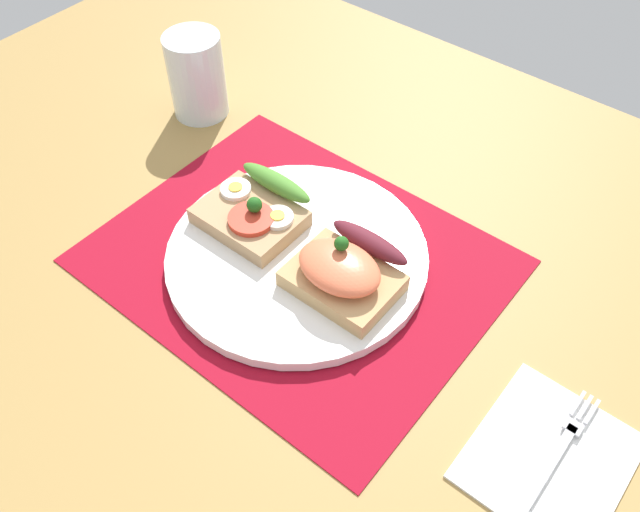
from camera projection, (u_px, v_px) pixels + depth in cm
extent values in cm
cube|color=olive|center=(298.00, 272.00, 69.94)|extent=(120.00, 90.00, 3.20)
cube|color=maroon|center=(297.00, 260.00, 68.63)|extent=(38.80, 31.15, 0.30)
cylinder|color=white|center=(297.00, 256.00, 68.07)|extent=(26.41, 26.41, 1.19)
cube|color=tan|center=(249.00, 218.00, 69.50)|extent=(10.30, 7.81, 1.85)
cylinder|color=red|center=(251.00, 219.00, 67.68)|extent=(4.69, 4.69, 0.60)
ellipsoid|color=#47832A|center=(276.00, 182.00, 70.34)|extent=(9.07, 2.20, 1.80)
sphere|color=#1E5919|center=(254.00, 205.00, 67.39)|extent=(1.60, 1.60, 1.60)
cylinder|color=white|center=(236.00, 189.00, 70.61)|extent=(3.24, 3.24, 0.50)
cylinder|color=yellow|center=(235.00, 187.00, 70.36)|extent=(1.46, 1.46, 0.16)
cylinder|color=white|center=(278.00, 218.00, 67.86)|extent=(3.24, 3.24, 0.50)
cylinder|color=yellow|center=(278.00, 215.00, 67.61)|extent=(1.46, 1.46, 0.16)
cube|color=tan|center=(343.00, 281.00, 63.96)|extent=(10.20, 7.60, 1.84)
ellipsoid|color=#F2714A|center=(339.00, 267.00, 62.24)|extent=(8.37, 6.08, 2.48)
ellipsoid|color=#571924|center=(370.00, 242.00, 64.75)|extent=(8.67, 2.20, 1.80)
sphere|color=#1E5919|center=(341.00, 244.00, 61.52)|extent=(1.40, 1.40, 1.40)
cube|color=white|center=(549.00, 457.00, 54.53)|extent=(11.71, 13.41, 0.60)
cube|color=#B7B7BC|center=(542.00, 479.00, 52.87)|extent=(0.80, 11.46, 0.32)
cube|color=#B7B7BC|center=(574.00, 425.00, 55.92)|extent=(1.50, 1.20, 0.32)
cube|color=#B7B7BC|center=(577.00, 403.00, 57.22)|extent=(0.32, 2.80, 0.32)
cube|color=#B7B7BC|center=(585.00, 408.00, 56.95)|extent=(0.32, 2.80, 0.32)
cube|color=#B7B7BC|center=(592.00, 412.00, 56.68)|extent=(0.32, 2.80, 0.32)
cylinder|color=silver|center=(197.00, 76.00, 81.50)|extent=(6.83, 6.83, 10.38)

